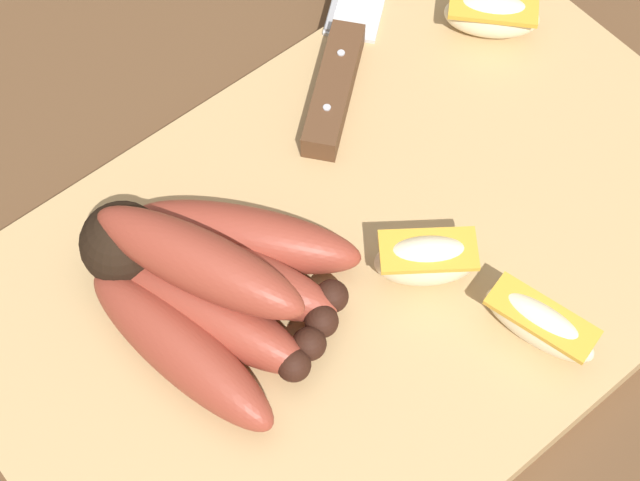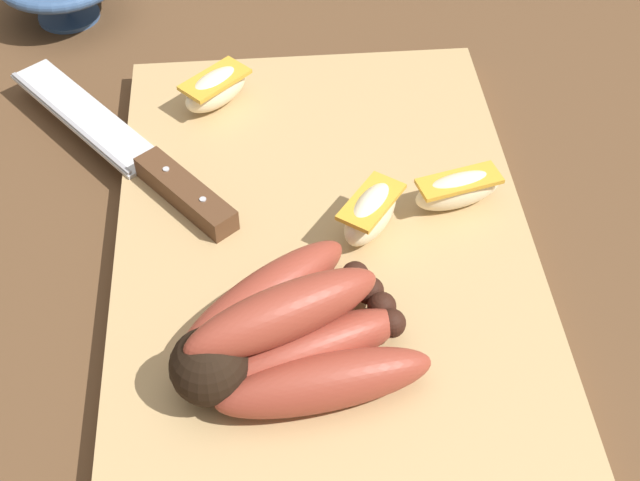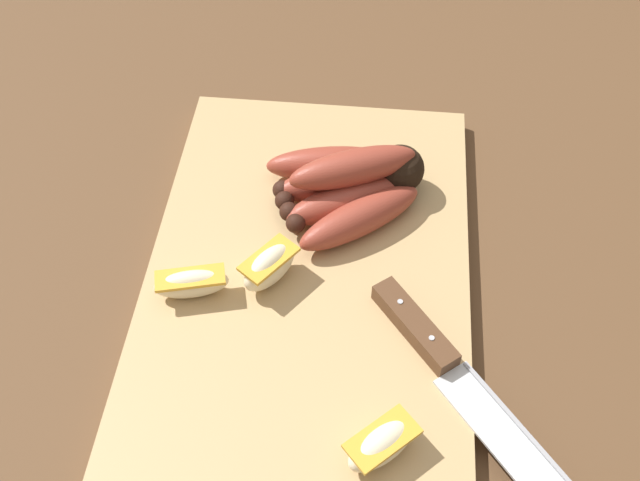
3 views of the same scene
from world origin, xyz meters
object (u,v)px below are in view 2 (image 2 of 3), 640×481
at_px(apple_wedge_middle, 216,88).
at_px(banana_bunch, 285,336).
at_px(apple_wedge_far, 371,213).
at_px(apple_wedge_near, 458,190).
at_px(chefs_knife, 148,164).

bearing_deg(apple_wedge_middle, banana_bunch, 9.11).
height_order(apple_wedge_middle, apple_wedge_far, apple_wedge_far).
height_order(banana_bunch, apple_wedge_far, banana_bunch).
bearing_deg(apple_wedge_near, chefs_knife, -104.02).
relative_size(apple_wedge_near, apple_wedge_middle, 1.09).
bearing_deg(apple_wedge_middle, apple_wedge_near, 52.49).
bearing_deg(apple_wedge_near, apple_wedge_far, -71.49).
distance_m(apple_wedge_middle, apple_wedge_far, 0.20).
height_order(banana_bunch, chefs_knife, banana_bunch).
bearing_deg(banana_bunch, apple_wedge_near, 133.70).
relative_size(banana_bunch, apple_wedge_far, 2.64).
bearing_deg(apple_wedge_near, banana_bunch, -46.30).
bearing_deg(banana_bunch, apple_wedge_middle, -170.89).
bearing_deg(apple_wedge_far, chefs_knife, -116.22).
height_order(apple_wedge_near, apple_wedge_middle, apple_wedge_middle).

